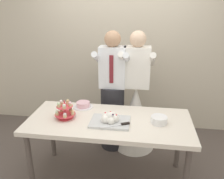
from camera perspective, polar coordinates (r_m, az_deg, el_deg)
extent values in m
plane|color=#564C47|center=(3.06, -0.65, -20.20)|extent=(8.00, 8.00, 0.00)
cube|color=beige|center=(3.76, 2.64, 12.14)|extent=(5.20, 0.10, 2.90)
cube|color=silver|center=(2.64, -0.72, -7.76)|extent=(1.80, 0.80, 0.05)
cylinder|color=#564C47|center=(2.82, -19.16, -16.21)|extent=(0.06, 0.06, 0.72)
cylinder|color=#564C47|center=(2.60, 17.38, -19.55)|extent=(0.06, 0.06, 0.72)
cylinder|color=#564C47|center=(3.30, -14.20, -9.86)|extent=(0.06, 0.06, 0.72)
cylinder|color=#564C47|center=(3.12, 15.69, -12.01)|extent=(0.06, 0.06, 0.72)
cylinder|color=#D83F4C|center=(2.71, -11.13, -6.58)|extent=(0.17, 0.17, 0.01)
cylinder|color=#D83F4C|center=(2.67, -11.27, -4.68)|extent=(0.01, 0.01, 0.21)
cylinder|color=#D83F4C|center=(2.70, -11.19, -5.84)|extent=(0.23, 0.23, 0.01)
cylinder|color=#D1B784|center=(2.66, -9.47, -5.71)|extent=(0.04, 0.04, 0.03)
sphere|color=#D6B27A|center=(2.65, -9.50, -5.25)|extent=(0.04, 0.04, 0.04)
cylinder|color=#D1B784|center=(2.74, -9.94, -4.87)|extent=(0.04, 0.04, 0.03)
sphere|color=brown|center=(2.73, -9.97, -4.42)|extent=(0.04, 0.04, 0.04)
cylinder|color=#D1B784|center=(2.76, -12.12, -4.89)|extent=(0.04, 0.04, 0.03)
sphere|color=brown|center=(2.75, -12.15, -4.44)|extent=(0.04, 0.04, 0.04)
cylinder|color=#D1B784|center=(2.68, -13.05, -5.75)|extent=(0.04, 0.04, 0.03)
sphere|color=beige|center=(2.67, -13.09, -5.29)|extent=(0.04, 0.04, 0.04)
cylinder|color=#D1B784|center=(2.61, -11.24, -6.34)|extent=(0.04, 0.04, 0.03)
sphere|color=white|center=(2.60, -11.28, -5.87)|extent=(0.04, 0.04, 0.04)
cylinder|color=#D83F4C|center=(2.66, -11.33, -4.00)|extent=(0.18, 0.18, 0.01)
cylinder|color=#D1B784|center=(2.63, -10.04, -3.70)|extent=(0.04, 0.04, 0.03)
sphere|color=#EAB7C6|center=(2.63, -10.07, -3.22)|extent=(0.04, 0.04, 0.04)
cylinder|color=#D1B784|center=(2.69, -10.56, -3.19)|extent=(0.04, 0.04, 0.03)
sphere|color=#D6B27A|center=(2.68, -10.60, -2.72)|extent=(0.04, 0.04, 0.04)
cylinder|color=#D1B784|center=(2.70, -12.14, -3.29)|extent=(0.04, 0.04, 0.03)
sphere|color=white|center=(2.69, -12.17, -2.82)|extent=(0.04, 0.04, 0.04)
cylinder|color=#D1B784|center=(2.64, -12.67, -3.86)|extent=(0.04, 0.04, 0.03)
sphere|color=beige|center=(2.63, -12.71, -3.39)|extent=(0.04, 0.04, 0.04)
cylinder|color=#D1B784|center=(2.59, -11.41, -4.22)|extent=(0.04, 0.04, 0.03)
sphere|color=white|center=(2.58, -11.45, -3.74)|extent=(0.04, 0.04, 0.04)
cube|color=silver|center=(2.56, -0.45, -7.78)|extent=(0.42, 0.31, 0.02)
sphere|color=white|center=(2.53, 0.76, -7.00)|extent=(0.09, 0.09, 0.09)
sphere|color=white|center=(2.58, 0.08, -6.42)|extent=(0.09, 0.09, 0.09)
sphere|color=white|center=(2.58, -1.49, -6.45)|extent=(0.09, 0.09, 0.09)
sphere|color=white|center=(2.51, -1.62, -7.17)|extent=(0.09, 0.09, 0.09)
sphere|color=white|center=(2.49, -0.22, -7.63)|extent=(0.08, 0.08, 0.08)
sphere|color=white|center=(2.53, -0.45, -6.64)|extent=(0.11, 0.11, 0.11)
sphere|color=#DB474C|center=(2.51, 1.06, -6.12)|extent=(0.02, 0.02, 0.02)
sphere|color=#DB474C|center=(2.55, -1.62, -5.61)|extent=(0.02, 0.02, 0.02)
sphere|color=#DB474C|center=(2.53, -0.40, -5.81)|extent=(0.02, 0.02, 0.02)
sphere|color=#B21923|center=(2.51, -0.22, -5.93)|extent=(0.02, 0.02, 0.02)
sphere|color=#2D1938|center=(2.47, 0.22, -6.06)|extent=(0.02, 0.02, 0.02)
sphere|color=#DB474C|center=(2.53, -0.38, -5.39)|extent=(0.02, 0.02, 0.02)
cube|color=silver|center=(2.45, -0.16, -8.76)|extent=(0.22, 0.11, 0.00)
cube|color=black|center=(2.48, 3.23, -8.19)|extent=(0.09, 0.06, 0.02)
cylinder|color=white|center=(2.61, 11.19, -7.78)|extent=(0.17, 0.17, 0.01)
cylinder|color=white|center=(2.59, 11.21, -7.64)|extent=(0.17, 0.17, 0.01)
cylinder|color=white|center=(2.59, 11.25, -7.41)|extent=(0.17, 0.17, 0.01)
cylinder|color=white|center=(2.59, 11.12, -7.17)|extent=(0.17, 0.17, 0.01)
cylinder|color=white|center=(2.58, 11.21, -6.95)|extent=(0.17, 0.17, 0.01)
cylinder|color=white|center=(2.58, 11.27, -6.74)|extent=(0.17, 0.17, 0.01)
cylinder|color=white|center=(2.57, 11.29, -6.50)|extent=(0.17, 0.17, 0.01)
cylinder|color=white|center=(2.94, -6.94, -4.13)|extent=(0.24, 0.24, 0.01)
cylinder|color=#EAB7C6|center=(2.93, -6.96, -3.54)|extent=(0.16, 0.16, 0.06)
cylinder|color=#232328|center=(3.36, 0.12, -6.73)|extent=(0.32, 0.32, 0.92)
cube|color=white|center=(3.09, 0.13, 5.37)|extent=(0.34, 0.20, 0.54)
sphere|color=tan|center=(3.02, 0.14, 12.07)|extent=(0.21, 0.21, 0.21)
cylinder|color=white|center=(3.10, -3.39, 7.42)|extent=(0.08, 0.49, 0.28)
cylinder|color=white|center=(3.05, 3.70, 7.19)|extent=(0.08, 0.49, 0.28)
cube|color=maroon|center=(2.99, -0.16, 4.85)|extent=(0.05, 0.01, 0.36)
cone|color=white|center=(3.37, 5.57, -6.73)|extent=(0.56, 0.56, 0.92)
cube|color=white|center=(3.11, 6.03, 5.32)|extent=(0.34, 0.20, 0.54)
sphere|color=beige|center=(3.03, 6.29, 11.99)|extent=(0.21, 0.21, 0.21)
cylinder|color=white|center=(3.09, 2.53, 7.41)|extent=(0.08, 0.49, 0.28)
cylinder|color=white|center=(3.08, 9.64, 7.09)|extent=(0.08, 0.49, 0.28)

